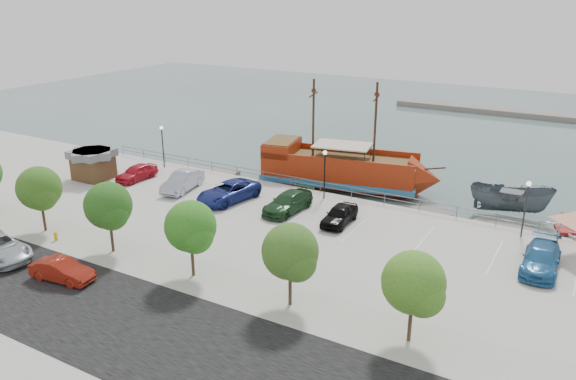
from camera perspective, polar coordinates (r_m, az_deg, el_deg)
The scene contains 27 objects.
ground at distance 43.54m, azimuth -0.16°, elevation -4.71°, with size 160.00×160.00×0.00m, color #445958.
street at distance 31.90m, azimuth -15.06°, elevation -13.28°, with size 100.00×8.00×0.04m, color black.
sidewalk at distance 35.68m, azimuth -8.30°, elevation -8.97°, with size 100.00×4.00×0.05m, color #A19D90.
seawall_railing at distance 49.39m, azimuth 4.35°, elevation 0.17°, with size 50.00×0.06×1.00m.
far_shore at distance 91.58m, azimuth 23.24°, elevation 7.07°, with size 40.00×3.00×0.80m, color gray.
pirate_ship at distance 53.39m, azimuth 6.56°, elevation 1.92°, with size 17.28×7.62×10.72m.
patrol_boat at distance 50.28m, azimuth 21.68°, elevation -1.15°, with size 2.51×6.67×2.58m, color #49535A.
dock_west at distance 58.76m, azimuth -8.77°, elevation 1.88°, with size 7.77×2.22×0.44m, color gray.
dock_mid at distance 48.80m, azimuth 12.29°, elevation -2.16°, with size 6.81×1.95×0.39m, color slate.
dock_east at distance 47.22m, azimuth 22.54°, elevation -4.02°, with size 7.36×2.10×0.42m, color slate.
shed at distance 56.16m, azimuth -19.19°, elevation 2.57°, with size 3.42×3.42×2.80m.
street_sedan at distance 37.62m, azimuth -21.99°, elevation -7.57°, with size 1.44×4.14×1.36m, color maroon.
fire_hydrant at distance 43.54m, azimuth -22.53°, elevation -4.34°, with size 0.24×0.24×0.70m.
lamp_post_left at distance 57.39m, azimuth -12.65°, elevation 5.06°, with size 0.36×0.36×4.28m.
lamp_post_mid at distance 47.51m, azimuth 3.75°, elevation 2.46°, with size 0.36×0.36×4.28m.
lamp_post_right at distance 43.36m, azimuth 23.07°, elevation -0.86°, with size 0.36×0.36×4.28m.
tree_b at distance 44.46m, azimuth -23.91°, elevation 0.00°, with size 3.30×3.20×5.00m.
tree_c at distance 39.26m, azimuth -17.72°, elevation -1.72°, with size 3.30×3.20×5.00m.
tree_d at distance 34.69m, azimuth -9.76°, elevation -3.89°, with size 3.30×3.20×5.00m.
tree_e at distance 31.04m, azimuth 0.39°, elevation -6.53°, with size 3.30×3.20×5.00m.
tree_f at distance 28.66m, azimuth 12.85°, elevation -9.45°, with size 3.30×3.20×5.00m.
parked_car_a at distance 54.75m, azimuth -15.13°, elevation 1.74°, with size 1.75×4.34×1.48m, color red.
parked_car_b at distance 50.99m, azimuth -10.67°, elevation 0.89°, with size 1.77×5.09×1.68m, color #A1A8B6.
parked_car_c at distance 47.84m, azimuth -6.05°, elevation -0.16°, with size 2.73×5.93×1.65m, color navy.
parked_car_d at distance 45.32m, azimuth -0.01°, elevation -1.27°, with size 2.16×5.32×1.54m, color #1B3F1F.
parked_car_e at distance 43.16m, azimuth 5.25°, elevation -2.51°, with size 1.74×4.32×1.47m, color black.
parked_car_h at distance 39.57m, azimuth 24.32°, elevation -6.40°, with size 2.18×5.36×1.56m, color #246094.
Camera 1 is at (19.78, -34.33, 17.06)m, focal length 35.00 mm.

